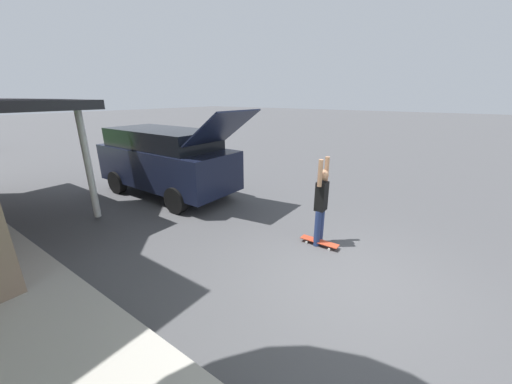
# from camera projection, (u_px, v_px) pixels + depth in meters

# --- Properties ---
(ground_plane) EXTENTS (120.00, 120.00, 0.00)m
(ground_plane) POSITION_uv_depth(u_px,v_px,m) (346.00, 281.00, 4.97)
(ground_plane) COLOR #49494C
(suv_parked) EXTENTS (2.06, 5.39, 2.74)m
(suv_parked) POSITION_uv_depth(u_px,v_px,m) (166.00, 159.00, 8.99)
(suv_parked) COLOR black
(suv_parked) RESTS_ON ground_plane
(skateboarder) EXTENTS (0.41, 0.22, 1.90)m
(skateboarder) POSITION_uv_depth(u_px,v_px,m) (321.00, 202.00, 5.90)
(skateboarder) COLOR navy
(skateboarder) RESTS_ON ground_plane
(skateboard) EXTENTS (0.21, 0.83, 0.10)m
(skateboard) POSITION_uv_depth(u_px,v_px,m) (319.00, 242.00, 6.13)
(skateboard) COLOR #B73D23
(skateboard) RESTS_ON ground_plane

